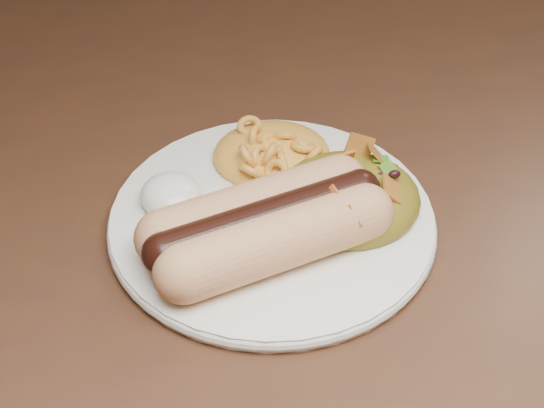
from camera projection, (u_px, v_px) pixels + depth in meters
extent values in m
cube|color=#432614|center=(354.00, 169.00, 0.69)|extent=(1.60, 0.90, 0.04)
cylinder|color=white|center=(272.00, 221.00, 0.60)|extent=(0.26, 0.26, 0.01)
cylinder|color=#F9B46D|center=(270.00, 241.00, 0.55)|extent=(0.14, 0.08, 0.04)
cylinder|color=#F9B46D|center=(262.00, 209.00, 0.57)|extent=(0.14, 0.08, 0.04)
cylinder|color=black|center=(266.00, 221.00, 0.56)|extent=(0.15, 0.07, 0.03)
ellipsoid|color=#FFB83E|center=(272.00, 140.00, 0.64)|extent=(0.11, 0.10, 0.03)
ellipsoid|color=white|center=(171.00, 189.00, 0.60)|extent=(0.05, 0.05, 0.03)
ellipsoid|color=#9A5011|center=(348.00, 191.00, 0.60)|extent=(0.11, 0.10, 0.04)
cube|color=white|center=(183.00, 237.00, 0.60)|extent=(0.04, 0.15, 0.00)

